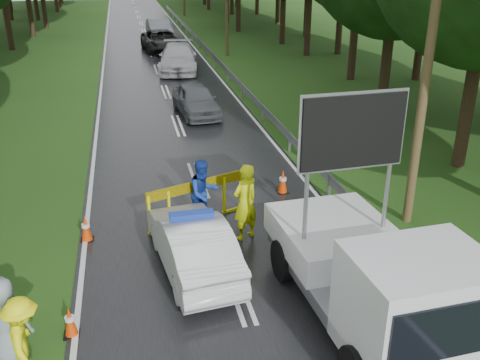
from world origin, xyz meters
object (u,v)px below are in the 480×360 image
object	(u,v)px
queue_car_third	(162,41)
queue_car_fourth	(159,29)
civilian	(204,193)
queue_car_first	(196,100)
queue_car_second	(178,58)
police_sedan	(193,244)
barrier	(197,191)
work_truck	(376,277)
officer	(245,202)

from	to	relation	value
queue_car_third	queue_car_fourth	distance (m)	6.02
civilian	queue_car_fourth	xyz separation A→B (m)	(1.30, 33.69, -0.10)
queue_car_first	queue_car_second	bearing A→B (deg)	82.70
police_sedan	queue_car_fourth	bearing A→B (deg)	-100.12
barrier	work_truck	bearing A→B (deg)	-83.42
work_truck	barrier	world-z (taller)	work_truck
barrier	queue_car_fourth	distance (m)	33.54
officer	civilian	world-z (taller)	officer
queue_car_second	queue_car_fourth	bearing A→B (deg)	97.83
work_truck	barrier	xyz separation A→B (m)	(-2.67, 5.15, -0.26)
barrier	queue_car_third	bearing A→B (deg)	66.68
work_truck	barrier	bearing A→B (deg)	114.13
queue_car_second	queue_car_first	bearing A→B (deg)	-84.43
police_sedan	work_truck	world-z (taller)	work_truck
police_sedan	officer	xyz separation A→B (m)	(1.49, 1.19, 0.35)
officer	queue_car_second	world-z (taller)	officer
queue_car_first	queue_car_third	world-z (taller)	queue_car_third
police_sedan	queue_car_second	size ratio (longest dim) A/B	0.75
queue_car_fourth	officer	bearing A→B (deg)	-93.74
police_sedan	officer	world-z (taller)	officer
police_sedan	queue_car_first	world-z (taller)	police_sedan
work_truck	civilian	size ratio (longest dim) A/B	3.01
work_truck	queue_car_first	world-z (taller)	work_truck
queue_car_first	queue_car_third	bearing A→B (deg)	84.80
work_truck	officer	distance (m)	4.31
work_truck	civilian	bearing A→B (deg)	113.65
civilian	queue_car_third	bearing A→B (deg)	63.87
police_sedan	queue_car_third	bearing A→B (deg)	-100.23
police_sedan	work_truck	size ratio (longest dim) A/B	0.75
police_sedan	barrier	size ratio (longest dim) A/B	1.51
work_truck	civilian	world-z (taller)	work_truck
police_sedan	queue_car_third	xyz separation A→B (m)	(1.62, 29.84, 0.10)
queue_car_second	police_sedan	bearing A→B (deg)	-88.18
work_truck	queue_car_second	size ratio (longest dim) A/B	1.00
barrier	queue_car_third	distance (m)	27.52
officer	civilian	xyz separation A→B (m)	(-0.91, 0.97, -0.09)
work_truck	queue_car_first	size ratio (longest dim) A/B	1.38
queue_car_second	queue_car_third	distance (m)	7.35
work_truck	queue_car_second	bearing A→B (deg)	89.06
queue_car_second	work_truck	bearing A→B (deg)	-80.59
barrier	civilian	size ratio (longest dim) A/B	1.49
barrier	queue_car_second	size ratio (longest dim) A/B	0.50
queue_car_first	officer	bearing A→B (deg)	-97.39
barrier	queue_car_first	xyz separation A→B (m)	(1.37, 10.29, -0.23)
queue_car_fourth	police_sedan	bearing A→B (deg)	-96.10
queue_car_third	police_sedan	bearing A→B (deg)	-97.96
queue_car_first	queue_car_fourth	world-z (taller)	queue_car_fourth
queue_car_third	queue_car_fourth	size ratio (longest dim) A/B	1.10
queue_car_second	queue_car_third	bearing A→B (deg)	100.49
queue_car_second	queue_car_fourth	xyz separation A→B (m)	(-0.18, 13.36, 0.02)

